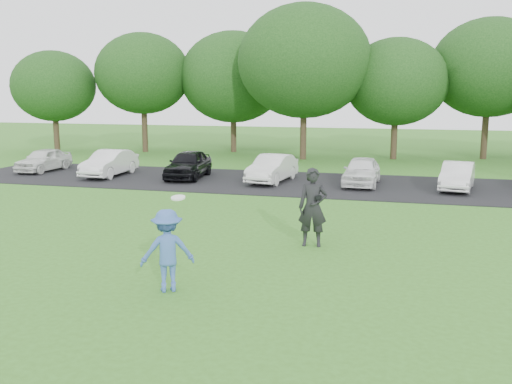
{
  "coord_description": "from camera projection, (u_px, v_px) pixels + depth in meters",
  "views": [
    {
      "loc": [
        3.69,
        -10.46,
        3.87
      ],
      "look_at": [
        0.0,
        3.5,
        1.3
      ],
      "focal_mm": 40.0,
      "sensor_mm": 36.0,
      "label": 1
    }
  ],
  "objects": [
    {
      "name": "camera_bystander",
      "position": [
        313.0,
        207.0,
        14.26
      ],
      "size": [
        0.76,
        0.53,
        1.98
      ],
      "color": "black",
      "rests_on": "ground"
    },
    {
      "name": "parked_cars",
      "position": [
        341.0,
        171.0,
        23.58
      ],
      "size": [
        28.09,
        4.42,
        1.24
      ],
      "color": "silver",
      "rests_on": "parking_lot"
    },
    {
      "name": "ground",
      "position": [
        212.0,
        284.0,
        11.56
      ],
      "size": [
        100.0,
        100.0,
        0.0
      ],
      "primitive_type": "plane",
      "color": "#397020",
      "rests_on": "ground"
    },
    {
      "name": "tree_row",
      "position": [
        369.0,
        72.0,
        31.98
      ],
      "size": [
        42.39,
        9.85,
        8.64
      ],
      "color": "#38281C",
      "rests_on": "ground"
    },
    {
      "name": "frisbee_player",
      "position": [
        167.0,
        250.0,
        11.06
      ],
      "size": [
        1.21,
        1.03,
        1.95
      ],
      "color": "#3C5FAB",
      "rests_on": "ground"
    },
    {
      "name": "parking_lot",
      "position": [
        314.0,
        184.0,
        23.93
      ],
      "size": [
        32.0,
        6.5,
        0.03
      ],
      "primitive_type": "cube",
      "color": "black",
      "rests_on": "ground"
    }
  ]
}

